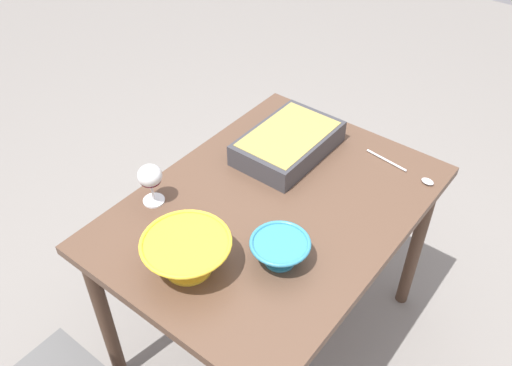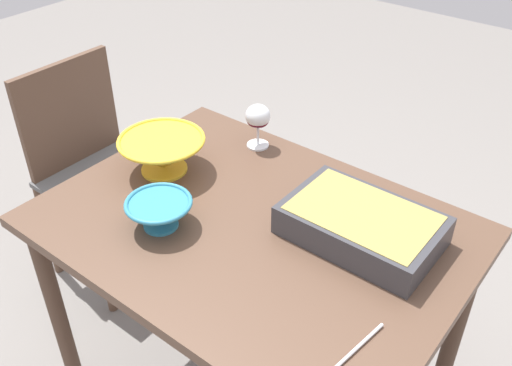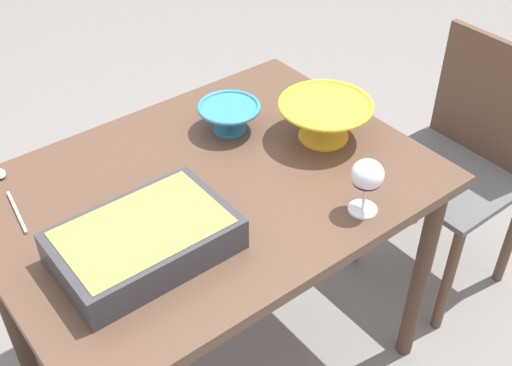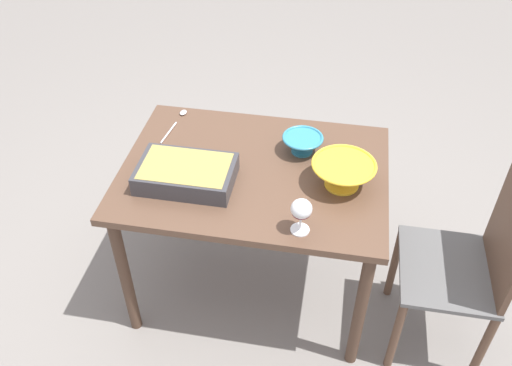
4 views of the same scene
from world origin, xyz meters
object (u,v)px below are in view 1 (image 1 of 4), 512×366
Objects in this scene: serving_spoon at (412,173)px; wine_glass at (150,178)px; small_bowl at (187,253)px; mixing_bowl at (280,250)px; casserole_dish at (288,142)px; dining_table at (273,224)px.

wine_glass is at bearing -43.31° from serving_spoon.
wine_glass is 0.32m from small_bowl.
casserole_dish is at bearing -147.17° from mixing_bowl.
wine_glass is 0.38× the size of casserole_dish.
wine_glass is at bearing -84.34° from mixing_bowl.
wine_glass is at bearing -21.68° from casserole_dish.
mixing_bowl is 0.68× the size of small_bowl.
small_bowl is 0.95× the size of serving_spoon.
wine_glass reaches higher than serving_spoon.
wine_glass is 0.48m from mixing_bowl.
casserole_dish is 0.52m from mixing_bowl.
wine_glass is at bearing -115.48° from small_bowl.
casserole_dish is at bearing -153.95° from dining_table.
serving_spoon reaches higher than dining_table.
dining_table is at bearing 174.90° from small_bowl.
serving_spoon is (-0.78, 0.32, -0.05)m from small_bowl.
wine_glass reaches higher than small_bowl.
dining_table is at bearing -139.22° from mixing_bowl.
casserole_dish reaches higher than mixing_bowl.
dining_table is 4.29× the size of small_bowl.
small_bowl is at bearing 64.52° from wine_glass.
mixing_bowl is at bearing 40.78° from dining_table.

